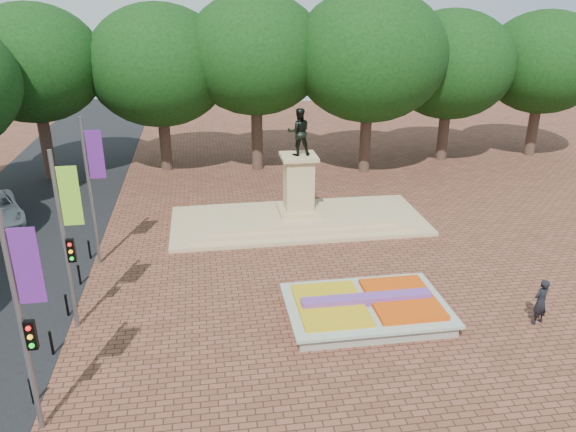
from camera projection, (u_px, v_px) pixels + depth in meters
The scene contains 7 objects.
ground at pixel (330, 293), 24.03m from camera, with size 90.00×90.00×0.00m, color brown.
flower_bed at pixel (367, 307), 22.20m from camera, with size 6.30×4.30×0.91m.
monument at pixel (298, 208), 31.04m from camera, with size 14.00×6.00×6.40m.
tree_row_back at pixel (308, 75), 38.39m from camera, with size 44.80×8.80×10.43m.
banner_poles at pixel (65, 237), 19.96m from camera, with size 0.88×11.17×7.00m.
bollard_row at pixel (59, 322), 20.94m from camera, with size 0.12×13.12×0.98m.
pedestrian at pixel (540, 302), 21.51m from camera, with size 0.69×0.45×1.88m, color black.
Camera 1 is at (-5.00, -20.56, 11.99)m, focal length 35.00 mm.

